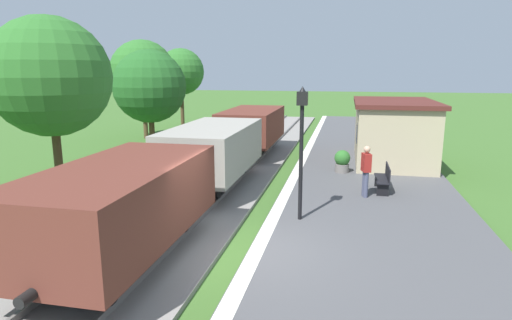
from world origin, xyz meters
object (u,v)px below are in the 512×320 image
object	(u,v)px
station_hut	(393,131)
tree_field_distant	(181,72)
potted_planter	(342,161)
person_waiting	(366,169)
tree_trackside_far	(150,87)
tree_trackside_mid	(50,77)
tree_field_left	(143,73)
freight_train	(213,153)
bench_near_hut	(384,178)
lamp_post_near	(302,129)

from	to	relation	value
station_hut	tree_field_distant	world-z (taller)	tree_field_distant
potted_planter	person_waiting	bearing A→B (deg)	-76.81
potted_planter	tree_trackside_far	world-z (taller)	tree_trackside_far
tree_trackside_mid	tree_field_left	world-z (taller)	tree_field_left
tree_trackside_mid	tree_trackside_far	bearing A→B (deg)	91.80
freight_train	tree_field_distant	xyz separation A→B (m)	(-7.75, 16.55, 2.81)
station_hut	tree_trackside_mid	distance (m)	14.07
bench_near_hut	station_hut	bearing A→B (deg)	82.02
person_waiting	tree_trackside_mid	size ratio (longest dim) A/B	0.28
freight_train	bench_near_hut	size ratio (longest dim) A/B	12.93
potted_planter	tree_field_left	distance (m)	15.22
tree_trackside_far	tree_field_left	size ratio (longest dim) A/B	0.86
tree_trackside_mid	tree_trackside_far	distance (m)	7.69
freight_train	station_hut	size ratio (longest dim) A/B	3.34
bench_near_hut	tree_field_left	size ratio (longest dim) A/B	0.24
person_waiting	tree_field_left	size ratio (longest dim) A/B	0.27
station_hut	tree_field_distant	xyz separation A→B (m)	(-14.55, 11.19, 2.55)
bench_near_hut	lamp_post_near	distance (m)	4.73
lamp_post_near	station_hut	bearing A→B (deg)	69.27
lamp_post_near	tree_trackside_mid	distance (m)	8.46
bench_near_hut	lamp_post_near	xyz separation A→B (m)	(-2.53, -3.42, 2.08)
freight_train	person_waiting	world-z (taller)	freight_train
potted_planter	tree_trackside_mid	distance (m)	11.17
lamp_post_near	bench_near_hut	bearing A→B (deg)	53.51
bench_near_hut	potted_planter	size ratio (longest dim) A/B	1.64
freight_train	lamp_post_near	world-z (taller)	lamp_post_near
freight_train	potted_planter	xyz separation A→B (m)	(4.63, 2.75, -0.67)
freight_train	tree_trackside_mid	distance (m)	5.94
freight_train	tree_field_distant	bearing A→B (deg)	115.10
potted_planter	tree_trackside_mid	size ratio (longest dim) A/B	0.15
station_hut	person_waiting	size ratio (longest dim) A/B	3.39
bench_near_hut	person_waiting	size ratio (longest dim) A/B	0.88
freight_train	bench_near_hut	distance (m)	6.11
freight_train	tree_field_left	xyz separation A→B (m)	(-7.94, 10.62, 2.78)
bench_near_hut	lamp_post_near	world-z (taller)	lamp_post_near
freight_train	tree_trackside_mid	bearing A→B (deg)	-154.43
tree_field_left	tree_field_distant	distance (m)	5.94
tree_trackside_far	tree_field_left	xyz separation A→B (m)	(-2.95, 5.23, 0.63)
station_hut	potted_planter	size ratio (longest dim) A/B	6.33
tree_trackside_far	freight_train	bearing A→B (deg)	-47.22
tree_field_left	potted_planter	bearing A→B (deg)	-32.07
bench_near_hut	freight_train	bearing A→B (deg)	-178.23
freight_train	lamp_post_near	bearing A→B (deg)	-42.30
person_waiting	lamp_post_near	bearing A→B (deg)	38.82
person_waiting	potted_planter	bearing A→B (deg)	-92.40
tree_trackside_far	tree_field_left	distance (m)	6.04
bench_near_hut	potted_planter	xyz separation A→B (m)	(-1.45, 2.56, 0.00)
freight_train	potted_planter	bearing A→B (deg)	30.70
freight_train	tree_field_distant	size ratio (longest dim) A/B	3.25
bench_near_hut	tree_field_distant	size ratio (longest dim) A/B	0.25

